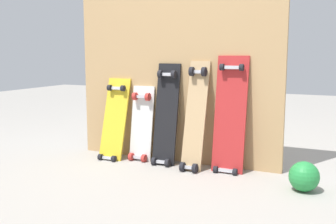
{
  "coord_description": "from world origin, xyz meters",
  "views": [
    {
      "loc": [
        1.3,
        -2.87,
        0.88
      ],
      "look_at": [
        0.0,
        -0.07,
        0.42
      ],
      "focal_mm": 42.75,
      "sensor_mm": 36.0,
      "label": 1
    }
  ],
  "objects_px": {
    "rubber_ball": "(304,176)",
    "skateboard_natural": "(195,120)",
    "skateboard_red": "(230,119)",
    "skateboard_white": "(141,127)",
    "skateboard_black": "(166,118)",
    "skateboard_yellow": "(114,123)"
  },
  "relations": [
    {
      "from": "skateboard_red",
      "to": "skateboard_black",
      "type": "bearing_deg",
      "value": -179.05
    },
    {
      "from": "skateboard_white",
      "to": "skateboard_red",
      "type": "distance_m",
      "value": 0.76
    },
    {
      "from": "skateboard_white",
      "to": "skateboard_black",
      "type": "relative_size",
      "value": 0.78
    },
    {
      "from": "skateboard_black",
      "to": "skateboard_white",
      "type": "bearing_deg",
      "value": 174.83
    },
    {
      "from": "skateboard_yellow",
      "to": "rubber_ball",
      "type": "relative_size",
      "value": 3.81
    },
    {
      "from": "skateboard_black",
      "to": "rubber_ball",
      "type": "distance_m",
      "value": 1.14
    },
    {
      "from": "skateboard_black",
      "to": "rubber_ball",
      "type": "xyz_separation_m",
      "value": [
        1.09,
        -0.23,
        -0.27
      ]
    },
    {
      "from": "skateboard_yellow",
      "to": "skateboard_white",
      "type": "relative_size",
      "value": 1.1
    },
    {
      "from": "skateboard_yellow",
      "to": "skateboard_white",
      "type": "height_order",
      "value": "skateboard_yellow"
    },
    {
      "from": "skateboard_yellow",
      "to": "rubber_ball",
      "type": "height_order",
      "value": "skateboard_yellow"
    },
    {
      "from": "skateboard_red",
      "to": "rubber_ball",
      "type": "bearing_deg",
      "value": -22.56
    },
    {
      "from": "skateboard_yellow",
      "to": "skateboard_white",
      "type": "xyz_separation_m",
      "value": [
        0.23,
        0.05,
        -0.02
      ]
    },
    {
      "from": "skateboard_red",
      "to": "rubber_ball",
      "type": "height_order",
      "value": "skateboard_red"
    },
    {
      "from": "skateboard_natural",
      "to": "rubber_ball",
      "type": "height_order",
      "value": "skateboard_natural"
    },
    {
      "from": "skateboard_black",
      "to": "skateboard_natural",
      "type": "relative_size",
      "value": 0.98
    },
    {
      "from": "skateboard_white",
      "to": "skateboard_black",
      "type": "height_order",
      "value": "skateboard_black"
    },
    {
      "from": "rubber_ball",
      "to": "skateboard_natural",
      "type": "bearing_deg",
      "value": 167.01
    },
    {
      "from": "skateboard_natural",
      "to": "skateboard_black",
      "type": "bearing_deg",
      "value": 172.24
    },
    {
      "from": "skateboard_natural",
      "to": "rubber_ball",
      "type": "relative_size",
      "value": 4.55
    },
    {
      "from": "skateboard_yellow",
      "to": "skateboard_red",
      "type": "xyz_separation_m",
      "value": [
        0.99,
        0.04,
        0.1
      ]
    },
    {
      "from": "skateboard_yellow",
      "to": "skateboard_natural",
      "type": "relative_size",
      "value": 0.84
    },
    {
      "from": "skateboard_white",
      "to": "skateboard_black",
      "type": "distance_m",
      "value": 0.25
    }
  ]
}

